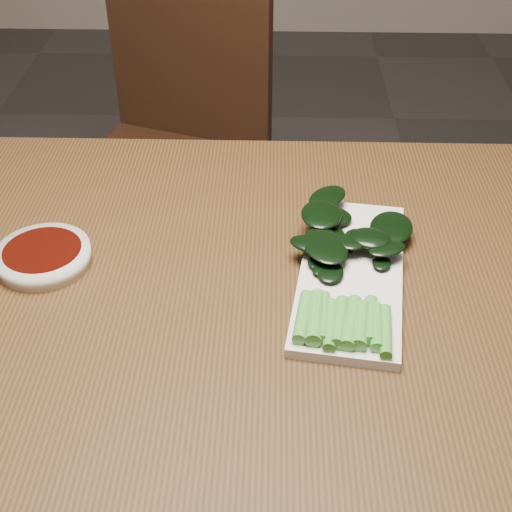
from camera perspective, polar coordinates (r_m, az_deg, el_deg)
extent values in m
cube|color=#3F2812|center=(0.94, -2.31, -3.51)|extent=(1.40, 0.80, 0.04)
cube|color=black|center=(1.79, -7.55, 6.41)|extent=(0.54, 0.54, 0.04)
cylinder|color=black|center=(1.88, -14.52, -1.32)|extent=(0.04, 0.04, 0.41)
cylinder|color=black|center=(1.72, -4.26, -4.09)|extent=(0.04, 0.04, 0.41)
cylinder|color=black|center=(2.12, -9.24, 4.47)|extent=(0.04, 0.04, 0.41)
cylinder|color=black|center=(1.99, 0.09, 2.48)|extent=(0.04, 0.04, 0.41)
cube|color=black|center=(1.84, -5.34, 15.79)|extent=(0.41, 0.17, 0.44)
cylinder|color=silver|center=(1.00, -16.63, -0.04)|extent=(0.13, 0.13, 0.02)
cylinder|color=#330904|center=(0.99, -16.74, 0.43)|extent=(0.10, 0.10, 0.00)
cube|color=silver|center=(0.94, 7.60, -1.45)|extent=(0.18, 0.34, 0.01)
cylinder|color=green|center=(0.85, 3.77, -4.86)|extent=(0.03, 0.08, 0.02)
cylinder|color=green|center=(0.85, 4.77, -4.91)|extent=(0.03, 0.08, 0.02)
cylinder|color=green|center=(0.85, 5.37, -4.89)|extent=(0.02, 0.08, 0.02)
cylinder|color=green|center=(0.85, 5.95, -5.46)|extent=(0.02, 0.08, 0.01)
cylinder|color=green|center=(0.85, 6.71, -5.26)|extent=(0.03, 0.08, 0.02)
cylinder|color=green|center=(0.85, 7.62, -5.28)|extent=(0.03, 0.08, 0.02)
cylinder|color=green|center=(0.85, 8.40, -5.46)|extent=(0.03, 0.07, 0.02)
cylinder|color=green|center=(0.86, 9.17, -5.09)|extent=(0.02, 0.08, 0.02)
cylinder|color=green|center=(0.85, 9.61, -5.60)|extent=(0.02, 0.07, 0.02)
cylinder|color=green|center=(0.85, 10.33, -5.94)|extent=(0.02, 0.08, 0.01)
ellipsoid|color=black|center=(0.98, 8.10, 1.53)|extent=(0.05, 0.05, 0.00)
ellipsoid|color=black|center=(0.95, 5.56, 0.83)|extent=(0.08, 0.10, 0.01)
ellipsoid|color=black|center=(0.95, 10.43, 0.59)|extent=(0.06, 0.05, 0.01)
ellipsoid|color=black|center=(0.99, 5.73, 1.81)|extent=(0.07, 0.07, 0.01)
ellipsoid|color=black|center=(0.97, 6.13, 1.05)|extent=(0.08, 0.07, 0.01)
ellipsoid|color=black|center=(1.00, 5.25, 3.36)|extent=(0.06, 0.08, 0.01)
ellipsoid|color=black|center=(0.97, 9.15, 1.40)|extent=(0.07, 0.06, 0.01)
ellipsoid|color=black|center=(1.04, 5.73, 4.72)|extent=(0.08, 0.08, 0.01)
ellipsoid|color=black|center=(0.96, 7.70, 1.17)|extent=(0.05, 0.05, 0.01)
ellipsoid|color=black|center=(0.95, 4.49, 0.91)|extent=(0.07, 0.06, 0.01)
ellipsoid|color=black|center=(1.03, 5.88, 3.21)|extent=(0.08, 0.07, 0.01)
ellipsoid|color=black|center=(1.01, 10.77, 2.27)|extent=(0.08, 0.09, 0.01)
ellipsoid|color=black|center=(0.92, 5.95, -1.28)|extent=(0.04, 0.05, 0.01)
ellipsoid|color=black|center=(0.95, 10.03, -0.53)|extent=(0.03, 0.04, 0.01)
ellipsoid|color=black|center=(0.93, 5.55, -0.99)|extent=(0.05, 0.05, 0.01)
ellipsoid|color=black|center=(0.94, 5.17, -0.36)|extent=(0.05, 0.05, 0.01)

